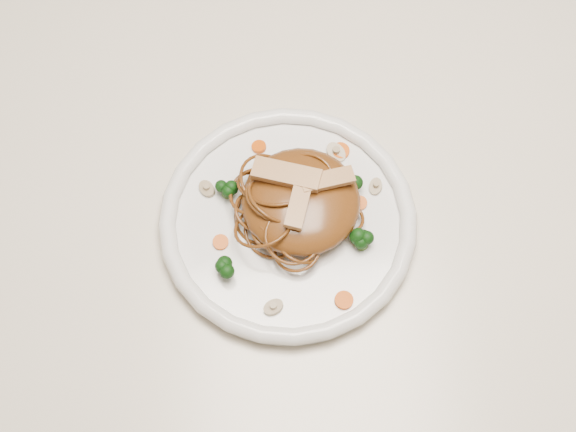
{
  "coord_description": "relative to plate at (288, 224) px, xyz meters",
  "views": [
    {
      "loc": [
        -0.1,
        -0.47,
        1.63
      ],
      "look_at": [
        -0.08,
        -0.08,
        0.78
      ],
      "focal_mm": 51.12,
      "sensor_mm": 36.0,
      "label": 1
    }
  ],
  "objects": [
    {
      "name": "table",
      "position": [
        0.08,
        0.08,
        -0.11
      ],
      "size": [
        1.2,
        0.8,
        0.75
      ],
      "color": "beige",
      "rests_on": "ground"
    },
    {
      "name": "plate",
      "position": [
        0.0,
        0.0,
        0.0
      ],
      "size": [
        0.3,
        0.3,
        0.02
      ],
      "primitive_type": "cylinder",
      "rotation": [
        0.0,
        0.0,
        0.02
      ],
      "color": "white",
      "rests_on": "table"
    },
    {
      "name": "mushroom_3",
      "position": [
        0.06,
        0.09,
        0.01
      ],
      "size": [
        0.04,
        0.04,
        0.01
      ],
      "primitive_type": "cylinder",
      "rotation": [
        0.0,
        0.0,
        2.25
      ],
      "color": "tan",
      "rests_on": "plate"
    },
    {
      "name": "carrot_2",
      "position": [
        0.09,
        0.02,
        0.01
      ],
      "size": [
        0.02,
        0.02,
        0.0
      ],
      "primitive_type": "cylinder",
      "rotation": [
        0.0,
        0.0,
        -0.05
      ],
      "color": "#D95007",
      "rests_on": "plate"
    },
    {
      "name": "broccoli_0",
      "position": [
        0.08,
        0.04,
        0.02
      ],
      "size": [
        0.03,
        0.03,
        0.03
      ],
      "primitive_type": null,
      "rotation": [
        0.0,
        0.0,
        0.08
      ],
      "color": "#0D350B",
      "rests_on": "plate"
    },
    {
      "name": "noodle_mound",
      "position": [
        0.02,
        0.01,
        0.03
      ],
      "size": [
        0.14,
        0.14,
        0.04
      ],
      "primitive_type": "ellipsoid",
      "rotation": [
        0.0,
        0.0,
        0.03
      ],
      "color": "brown",
      "rests_on": "plate"
    },
    {
      "name": "chicken_a",
      "position": [
        0.05,
        0.03,
        0.06
      ],
      "size": [
        0.06,
        0.03,
        0.01
      ],
      "primitive_type": "cube",
      "rotation": [
        0.0,
        0.0,
        0.23
      ],
      "color": "tan",
      "rests_on": "noodle_mound"
    },
    {
      "name": "mushroom_2",
      "position": [
        -0.09,
        0.05,
        0.01
      ],
      "size": [
        0.03,
        0.03,
        0.01
      ],
      "primitive_type": "cylinder",
      "rotation": [
        0.0,
        0.0,
        -0.99
      ],
      "color": "tan",
      "rests_on": "plate"
    },
    {
      "name": "mushroom_0",
      "position": [
        -0.02,
        -0.1,
        0.01
      ],
      "size": [
        0.03,
        0.03,
        0.01
      ],
      "primitive_type": "cylinder",
      "rotation": [
        0.0,
        0.0,
        0.46
      ],
      "color": "tan",
      "rests_on": "plate"
    },
    {
      "name": "carrot_1",
      "position": [
        -0.08,
        -0.02,
        0.01
      ],
      "size": [
        0.02,
        0.02,
        0.0
      ],
      "primitive_type": "cylinder",
      "rotation": [
        0.0,
        0.0,
        0.13
      ],
      "color": "#D95007",
      "rests_on": "plate"
    },
    {
      "name": "broccoli_3",
      "position": [
        0.08,
        -0.03,
        0.02
      ],
      "size": [
        0.03,
        0.03,
        0.03
      ],
      "primitive_type": null,
      "rotation": [
        0.0,
        0.0,
        0.33
      ],
      "color": "#0D350B",
      "rests_on": "plate"
    },
    {
      "name": "mushroom_1",
      "position": [
        0.11,
        0.04,
        0.01
      ],
      "size": [
        0.03,
        0.03,
        0.01
      ],
      "primitive_type": "cylinder",
      "rotation": [
        0.0,
        0.0,
        1.31
      ],
      "color": "tan",
      "rests_on": "plate"
    },
    {
      "name": "carrot_3",
      "position": [
        -0.03,
        0.1,
        0.01
      ],
      "size": [
        0.02,
        0.02,
        0.0
      ],
      "primitive_type": "cylinder",
      "rotation": [
        0.0,
        0.0,
        -0.18
      ],
      "color": "#D95007",
      "rests_on": "plate"
    },
    {
      "name": "chicken_b",
      "position": [
        0.0,
        0.03,
        0.06
      ],
      "size": [
        0.08,
        0.05,
        0.01
      ],
      "primitive_type": "cube",
      "rotation": [
        0.0,
        0.0,
        2.82
      ],
      "color": "tan",
      "rests_on": "noodle_mound"
    },
    {
      "name": "ground",
      "position": [
        0.08,
        0.08,
        -0.76
      ],
      "size": [
        4.0,
        4.0,
        0.0
      ],
      "primitive_type": "plane",
      "color": "#51321B",
      "rests_on": "ground"
    },
    {
      "name": "broccoli_1",
      "position": [
        -0.07,
        0.04,
        0.02
      ],
      "size": [
        0.03,
        0.03,
        0.03
      ],
      "primitive_type": null,
      "rotation": [
        0.0,
        0.0,
        0.18
      ],
      "color": "#0D350B",
      "rests_on": "plate"
    },
    {
      "name": "broccoli_2",
      "position": [
        -0.07,
        -0.06,
        0.02
      ],
      "size": [
        0.03,
        0.03,
        0.03
      ],
      "primitive_type": null,
      "rotation": [
        0.0,
        0.0,
        0.17
      ],
      "color": "#0D350B",
      "rests_on": "plate"
    },
    {
      "name": "chicken_c",
      "position": [
        0.01,
        -0.0,
        0.06
      ],
      "size": [
        0.04,
        0.07,
        0.01
      ],
      "primitive_type": "cube",
      "rotation": [
        0.0,
        0.0,
        4.43
      ],
      "color": "tan",
      "rests_on": "noodle_mound"
    },
    {
      "name": "carrot_0",
      "position": [
        0.07,
        0.09,
        0.01
      ],
      "size": [
        0.03,
        0.03,
        0.0
      ],
      "primitive_type": "cylinder",
      "rotation": [
        0.0,
        0.0,
        -0.25
      ],
      "color": "#D95007",
      "rests_on": "plate"
    },
    {
      "name": "carrot_4",
      "position": [
        0.06,
        -0.1,
        0.01
      ],
      "size": [
        0.02,
        0.02,
        0.0
      ],
      "primitive_type": "cylinder",
      "rotation": [
        0.0,
        0.0,
        -0.09
      ],
      "color": "#D95007",
      "rests_on": "plate"
    }
  ]
}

